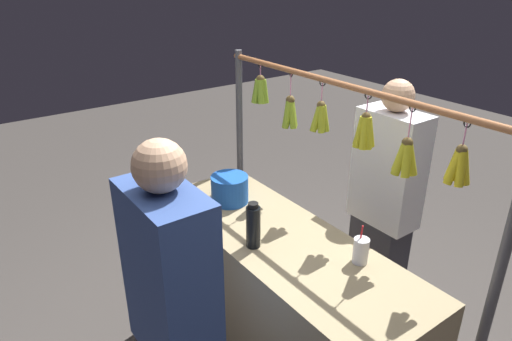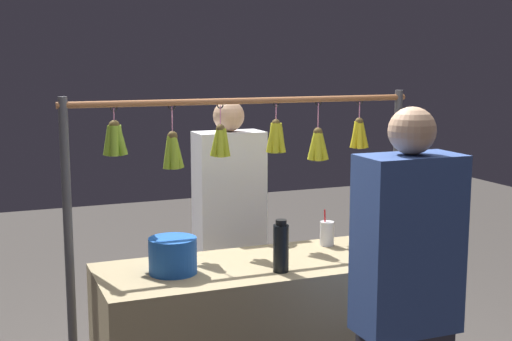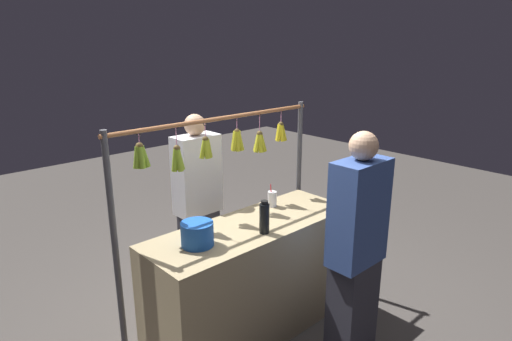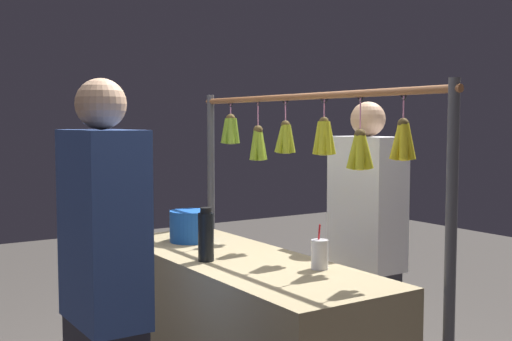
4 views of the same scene
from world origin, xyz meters
The scene contains 8 objects.
ground_plane centered at (0.00, 0.00, 0.00)m, with size 12.00×12.00×0.00m, color #45403C.
market_counter centered at (0.00, 0.00, 0.46)m, with size 1.69×0.60×0.92m, color tan.
display_rack centered at (0.01, -0.36, 1.23)m, with size 1.89×0.12×1.71m.
water_bottle centered at (0.03, 0.16, 1.03)m, with size 0.07×0.07×0.24m.
blue_bucket centered at (0.50, 0.00, 1.00)m, with size 0.22×0.22×0.16m, color blue.
drink_cup centered at (-0.38, -0.17, 0.98)m, with size 0.07×0.07×0.19m.
vendor_person centered at (-0.04, -0.75, 0.82)m, with size 0.39×0.21×1.65m.
customer_person centered at (-0.25, 0.75, 0.84)m, with size 0.40×0.22×1.70m.
Camera 3 is at (2.04, 2.23, 2.25)m, focal length 30.88 mm.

